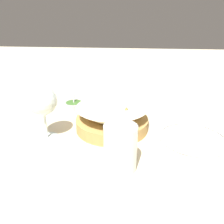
{
  "coord_description": "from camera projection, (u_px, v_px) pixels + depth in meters",
  "views": [
    {
      "loc": [
        -0.64,
        -0.06,
        0.33
      ],
      "look_at": [
        -0.03,
        0.01,
        0.06
      ],
      "focal_mm": 35.0,
      "sensor_mm": 36.0,
      "label": 1
    }
  ],
  "objects": [
    {
      "name": "wine_glass",
      "position": [
        43.0,
        103.0,
        0.6
      ],
      "size": [
        0.08,
        0.08,
        0.16
      ],
      "color": "silver",
      "rests_on": "ground_plane"
    },
    {
      "name": "ground_plane",
      "position": [
        116.0,
        125.0,
        0.72
      ],
      "size": [
        4.0,
        4.0,
        0.0
      ],
      "primitive_type": "plane",
      "color": "beige"
    },
    {
      "name": "beer_mug",
      "position": [
        120.0,
        149.0,
        0.5
      ],
      "size": [
        0.12,
        0.08,
        0.11
      ],
      "color": "silver",
      "rests_on": "ground_plane"
    },
    {
      "name": "sauce_cup",
      "position": [
        74.0,
        107.0,
        0.81
      ],
      "size": [
        0.08,
        0.07,
        0.12
      ],
      "color": "#B7B7BC",
      "rests_on": "ground_plane"
    },
    {
      "name": "side_plate",
      "position": [
        193.0,
        138.0,
        0.63
      ],
      "size": [
        0.21,
        0.21,
        0.01
      ],
      "color": "white",
      "rests_on": "ground_plane"
    },
    {
      "name": "napkin",
      "position": [
        128.0,
        103.0,
        0.89
      ],
      "size": [
        0.11,
        0.07,
        0.01
      ],
      "color": "#38608E",
      "rests_on": "ground_plane"
    },
    {
      "name": "food_basket",
      "position": [
        112.0,
        119.0,
        0.69
      ],
      "size": [
        0.23,
        0.23,
        0.08
      ],
      "color": "#B2894C",
      "rests_on": "ground_plane"
    }
  ]
}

